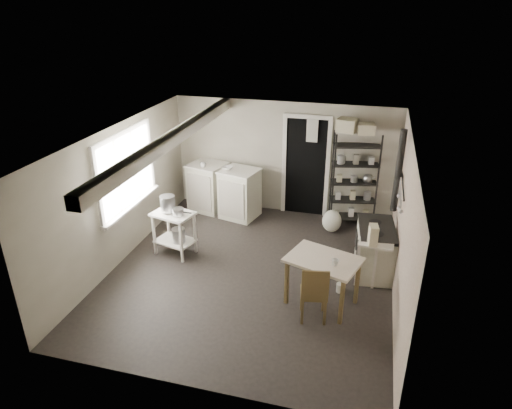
% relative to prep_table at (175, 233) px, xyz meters
% --- Properties ---
extents(floor, '(5.00, 5.00, 0.00)m').
position_rel_prep_table_xyz_m(floor, '(1.46, -0.27, -0.40)').
color(floor, black).
rests_on(floor, ground).
extents(ceiling, '(5.00, 5.00, 0.00)m').
position_rel_prep_table_xyz_m(ceiling, '(1.46, -0.27, 1.90)').
color(ceiling, white).
rests_on(ceiling, wall_back).
extents(wall_back, '(4.50, 0.02, 2.30)m').
position_rel_prep_table_xyz_m(wall_back, '(1.46, 2.23, 0.75)').
color(wall_back, '#A6A08E').
rests_on(wall_back, ground).
extents(wall_front, '(4.50, 0.02, 2.30)m').
position_rel_prep_table_xyz_m(wall_front, '(1.46, -2.77, 0.75)').
color(wall_front, '#A6A08E').
rests_on(wall_front, ground).
extents(wall_left, '(0.02, 5.00, 2.30)m').
position_rel_prep_table_xyz_m(wall_left, '(-0.79, -0.27, 0.75)').
color(wall_left, '#A6A08E').
rests_on(wall_left, ground).
extents(wall_right, '(0.02, 5.00, 2.30)m').
position_rel_prep_table_xyz_m(wall_right, '(3.71, -0.27, 0.75)').
color(wall_right, '#A6A08E').
rests_on(wall_right, ground).
extents(window, '(0.12, 1.76, 1.28)m').
position_rel_prep_table_xyz_m(window, '(-0.76, -0.07, 1.10)').
color(window, silver).
rests_on(window, wall_left).
extents(doorway, '(0.96, 0.10, 2.08)m').
position_rel_prep_table_xyz_m(doorway, '(1.91, 2.20, 0.60)').
color(doorway, silver).
rests_on(doorway, ground).
extents(ceiling_beam, '(0.18, 5.00, 0.18)m').
position_rel_prep_table_xyz_m(ceiling_beam, '(0.26, -0.27, 1.80)').
color(ceiling_beam, silver).
rests_on(ceiling_beam, ceiling).
extents(wallpaper_panel, '(0.01, 5.00, 2.30)m').
position_rel_prep_table_xyz_m(wallpaper_panel, '(3.70, -0.27, 0.75)').
color(wallpaper_panel, beige).
rests_on(wallpaper_panel, wall_right).
extents(utensil_rail, '(0.06, 1.20, 0.44)m').
position_rel_prep_table_xyz_m(utensil_rail, '(3.65, 0.33, 1.15)').
color(utensil_rail, '#BABABC').
rests_on(utensil_rail, wall_right).
extents(prep_table, '(0.78, 0.64, 0.78)m').
position_rel_prep_table_xyz_m(prep_table, '(0.00, 0.00, 0.00)').
color(prep_table, silver).
rests_on(prep_table, ground).
extents(stockpot, '(0.32, 0.32, 0.27)m').
position_rel_prep_table_xyz_m(stockpot, '(-0.09, 0.02, 0.54)').
color(stockpot, '#BABABC').
rests_on(stockpot, prep_table).
extents(saucepan, '(0.23, 0.23, 0.11)m').
position_rel_prep_table_xyz_m(saucepan, '(0.13, -0.06, 0.45)').
color(saucepan, '#BABABC').
rests_on(saucepan, prep_table).
extents(bucket, '(0.27, 0.27, 0.25)m').
position_rel_prep_table_xyz_m(bucket, '(0.09, -0.04, -0.02)').
color(bucket, '#BABABC').
rests_on(bucket, prep_table).
extents(base_cabinets, '(1.64, 0.99, 1.01)m').
position_rel_prep_table_xyz_m(base_cabinets, '(0.30, 1.80, 0.06)').
color(base_cabinets, beige).
rests_on(base_cabinets, ground).
extents(mixing_bowl, '(0.33, 0.33, 0.07)m').
position_rel_prep_table_xyz_m(mixing_bowl, '(0.42, 1.70, 0.55)').
color(mixing_bowl, silver).
rests_on(mixing_bowl, base_cabinets).
extents(counter_cup, '(0.16, 0.16, 0.10)m').
position_rel_prep_table_xyz_m(counter_cup, '(-0.09, 1.69, 0.57)').
color(counter_cup, silver).
rests_on(counter_cup, base_cabinets).
extents(shelf_rack, '(0.92, 0.52, 1.84)m').
position_rel_prep_table_xyz_m(shelf_rack, '(2.89, 2.03, 0.55)').
color(shelf_rack, black).
rests_on(shelf_rack, ground).
extents(shelf_jar, '(0.10, 0.10, 0.20)m').
position_rel_prep_table_xyz_m(shelf_jar, '(2.64, 2.02, 0.97)').
color(shelf_jar, silver).
rests_on(shelf_jar, shelf_rack).
extents(storage_box_a, '(0.40, 0.37, 0.24)m').
position_rel_prep_table_xyz_m(storage_box_a, '(2.66, 2.05, 1.61)').
color(storage_box_a, beige).
rests_on(storage_box_a, shelf_rack).
extents(storage_box_b, '(0.34, 0.32, 0.19)m').
position_rel_prep_table_xyz_m(storage_box_b, '(3.02, 1.98, 1.59)').
color(storage_box_b, beige).
rests_on(storage_box_b, shelf_rack).
extents(stove, '(0.66, 1.07, 0.80)m').
position_rel_prep_table_xyz_m(stove, '(3.37, 0.32, 0.04)').
color(stove, beige).
rests_on(stove, ground).
extents(stovepipe, '(0.12, 0.12, 1.41)m').
position_rel_prep_table_xyz_m(stovepipe, '(3.61, 0.81, 1.19)').
color(stovepipe, black).
rests_on(stovepipe, stove).
extents(side_ledge, '(0.54, 0.32, 0.80)m').
position_rel_prep_table_xyz_m(side_ledge, '(3.37, -0.20, 0.03)').
color(side_ledge, silver).
rests_on(side_ledge, ground).
extents(oats_box, '(0.15, 0.22, 0.30)m').
position_rel_prep_table_xyz_m(oats_box, '(3.31, -0.26, 0.61)').
color(oats_box, beige).
rests_on(oats_box, side_ledge).
extents(work_table, '(1.17, 0.98, 0.76)m').
position_rel_prep_table_xyz_m(work_table, '(2.66, -0.78, -0.02)').
color(work_table, beige).
rests_on(work_table, ground).
extents(table_cup, '(0.10, 0.10, 0.09)m').
position_rel_prep_table_xyz_m(table_cup, '(2.84, -0.91, 0.40)').
color(table_cup, silver).
rests_on(table_cup, work_table).
extents(chair, '(0.43, 0.44, 0.88)m').
position_rel_prep_table_xyz_m(chair, '(2.60, -1.15, 0.08)').
color(chair, brown).
rests_on(chair, ground).
extents(flour_sack, '(0.44, 0.40, 0.44)m').
position_rel_prep_table_xyz_m(flour_sack, '(2.56, 1.52, -0.16)').
color(flour_sack, silver).
rests_on(flour_sack, ground).
extents(floor_crock, '(0.11, 0.11, 0.14)m').
position_rel_prep_table_xyz_m(floor_crock, '(2.91, -0.43, -0.33)').
color(floor_crock, silver).
rests_on(floor_crock, ground).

